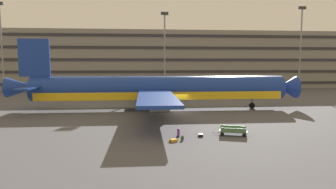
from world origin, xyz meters
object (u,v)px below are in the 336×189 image
at_px(suitcase_upright, 201,135).
at_px(suitcase_small, 174,140).
at_px(backpack_scuffed, 182,138).
at_px(airliner, 158,89).
at_px(baggage_cart, 233,131).
at_px(suitcase_teal, 178,132).

relative_size(suitcase_upright, suitcase_small, 0.92).
distance_m(suitcase_upright, suitcase_small, 3.24).
relative_size(suitcase_small, backpack_scuffed, 1.73).
xyz_separation_m(airliner, suitcase_small, (0.42, -18.14, -2.97)).
bearing_deg(baggage_cart, suitcase_small, -163.62).
height_order(suitcase_teal, baggage_cart, suitcase_teal).
distance_m(suitcase_upright, baggage_cart, 3.26).
height_order(backpack_scuffed, baggage_cart, baggage_cart).
relative_size(suitcase_small, baggage_cart, 0.24).
height_order(suitcase_upright, backpack_scuffed, backpack_scuffed).
xyz_separation_m(airliner, baggage_cart, (6.48, -16.36, -2.65)).
bearing_deg(suitcase_upright, suitcase_teal, 173.01).
distance_m(suitcase_teal, suitcase_small, 2.02).
bearing_deg(airliner, baggage_cart, -68.40).
distance_m(airliner, backpack_scuffed, 18.10).
height_order(suitcase_teal, backpack_scuffed, suitcase_teal).
bearing_deg(suitcase_small, airliner, 91.33).
distance_m(suitcase_small, baggage_cart, 6.32).
bearing_deg(suitcase_teal, baggage_cart, -1.10).
relative_size(airliner, suitcase_teal, 47.37).
height_order(suitcase_small, backpack_scuffed, backpack_scuffed).
relative_size(backpack_scuffed, baggage_cart, 0.14).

